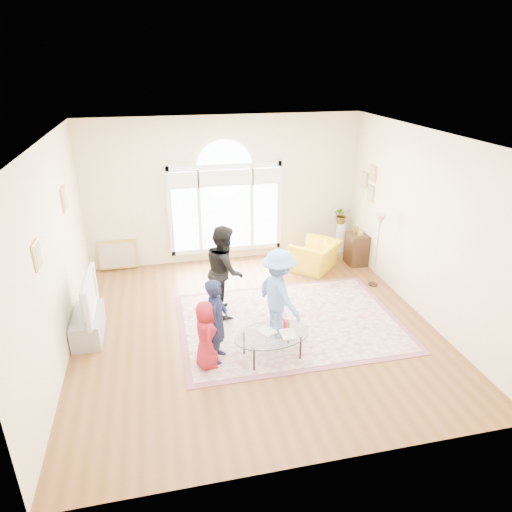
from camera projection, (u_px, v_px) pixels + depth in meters
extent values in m
plane|color=brown|center=(255.00, 326.00, 7.88)|extent=(6.00, 6.00, 0.00)
plane|color=beige|center=(225.00, 191.00, 9.93)|extent=(6.00, 0.00, 6.00)
plane|color=beige|center=(319.00, 347.00, 4.56)|extent=(6.00, 0.00, 6.00)
plane|color=beige|center=(54.00, 257.00, 6.64)|extent=(0.00, 6.00, 6.00)
plane|color=beige|center=(425.00, 226.00, 7.84)|extent=(0.00, 6.00, 6.00)
plane|color=white|center=(254.00, 137.00, 6.60)|extent=(6.00, 6.00, 0.00)
cube|color=white|center=(227.00, 249.00, 10.43)|extent=(2.50, 0.08, 0.10)
cube|color=white|center=(225.00, 166.00, 9.67)|extent=(2.50, 0.08, 0.10)
cube|color=white|center=(170.00, 213.00, 9.81)|extent=(0.10, 0.08, 2.00)
cube|color=white|center=(279.00, 205.00, 10.30)|extent=(0.10, 0.08, 2.00)
cube|color=#C6E2FF|center=(185.00, 212.00, 9.87)|extent=(0.55, 0.02, 1.80)
cube|color=#C6E2FF|center=(265.00, 206.00, 10.23)|extent=(0.55, 0.02, 1.80)
cube|color=#C6E2FF|center=(226.00, 209.00, 10.05)|extent=(1.10, 0.02, 1.80)
cylinder|color=#C6E2FF|center=(225.00, 168.00, 9.69)|extent=(1.20, 0.02, 1.20)
cube|color=white|center=(199.00, 211.00, 9.93)|extent=(0.07, 0.04, 1.80)
cube|color=white|center=(252.00, 207.00, 10.16)|extent=(0.07, 0.04, 1.80)
cube|color=white|center=(183.00, 180.00, 9.51)|extent=(0.65, 0.12, 0.35)
cube|color=white|center=(226.00, 178.00, 9.69)|extent=(1.20, 0.12, 0.35)
cube|color=white|center=(266.00, 175.00, 9.87)|extent=(0.65, 0.12, 0.35)
cube|color=tan|center=(64.00, 199.00, 7.61)|extent=(0.03, 0.34, 0.40)
cube|color=#ADA38E|center=(65.00, 199.00, 7.62)|extent=(0.01, 0.28, 0.34)
cube|color=tan|center=(37.00, 255.00, 5.68)|extent=(0.03, 0.30, 0.36)
cube|color=#ADA38E|center=(39.00, 255.00, 5.69)|extent=(0.01, 0.24, 0.30)
cube|color=tan|center=(373.00, 173.00, 9.49)|extent=(0.03, 0.28, 0.34)
cube|color=#ADA38E|center=(372.00, 173.00, 9.49)|extent=(0.01, 0.22, 0.28)
cube|color=tan|center=(371.00, 193.00, 9.66)|extent=(0.03, 0.28, 0.34)
cube|color=#ADA38E|center=(370.00, 193.00, 9.66)|extent=(0.01, 0.22, 0.28)
cube|color=tan|center=(365.00, 179.00, 9.89)|extent=(0.03, 0.26, 0.32)
cube|color=#ADA38E|center=(364.00, 179.00, 9.89)|extent=(0.01, 0.20, 0.26)
cube|color=beige|center=(289.00, 322.00, 7.98)|extent=(3.60, 2.60, 0.02)
cube|color=#884D55|center=(289.00, 322.00, 7.99)|extent=(3.80, 2.80, 0.01)
cube|color=#919499|center=(88.00, 325.00, 7.52)|extent=(0.45, 1.00, 0.42)
imported|color=black|center=(83.00, 296.00, 7.30)|extent=(0.15, 1.16, 0.67)
cube|color=#55CADA|center=(89.00, 296.00, 7.32)|extent=(0.02, 0.95, 0.54)
ellipsoid|color=silver|center=(272.00, 335.00, 6.90)|extent=(1.29, 0.93, 0.02)
cylinder|color=black|center=(288.00, 334.00, 7.29)|extent=(0.03, 0.03, 0.40)
cylinder|color=black|center=(244.00, 344.00, 7.04)|extent=(0.03, 0.03, 0.40)
cylinder|color=black|center=(300.00, 349.00, 6.92)|extent=(0.03, 0.03, 0.40)
cylinder|color=black|center=(254.00, 360.00, 6.67)|extent=(0.03, 0.03, 0.40)
imported|color=#B2A58C|center=(261.00, 334.00, 6.88)|extent=(0.33, 0.36, 0.03)
imported|color=#B2A58C|center=(281.00, 335.00, 6.85)|extent=(0.22, 0.30, 0.02)
cylinder|color=red|center=(286.00, 324.00, 7.05)|extent=(0.07, 0.07, 0.12)
imported|color=gold|center=(315.00, 256.00, 9.89)|extent=(1.28, 1.28, 0.63)
cube|color=black|center=(356.00, 249.00, 10.16)|extent=(0.40, 0.50, 0.70)
cylinder|color=black|center=(373.00, 284.00, 9.32)|extent=(0.20, 0.20, 0.02)
cylinder|color=#B3863C|center=(376.00, 254.00, 9.05)|extent=(0.02, 0.02, 1.35)
cone|color=#CCB284|center=(380.00, 220.00, 8.76)|extent=(0.30, 0.30, 0.22)
cylinder|color=white|center=(340.00, 237.00, 10.81)|extent=(0.20, 0.20, 0.70)
imported|color=#33722D|center=(342.00, 215.00, 10.59)|extent=(0.43, 0.39, 0.41)
cube|color=tan|center=(120.00, 269.00, 10.00)|extent=(0.80, 0.14, 0.62)
imported|color=maroon|center=(206.00, 334.00, 6.65)|extent=(0.37, 0.54, 1.07)
imported|color=#141936|center=(217.00, 321.00, 6.74)|extent=(0.48, 0.57, 1.34)
imported|color=black|center=(225.00, 270.00, 7.99)|extent=(0.67, 0.83, 1.64)
imported|color=#CA8C93|center=(278.00, 293.00, 7.61)|extent=(0.32, 0.74, 1.26)
imported|color=#6A9AF0|center=(279.00, 294.00, 7.32)|extent=(0.88, 1.12, 1.52)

